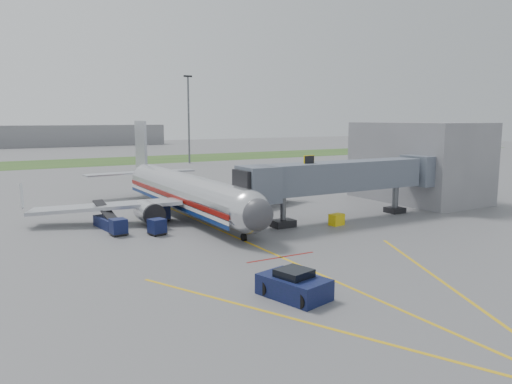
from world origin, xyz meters
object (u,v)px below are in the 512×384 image
airliner (186,191)px  ramp_worker (138,209)px  belt_loader (108,222)px  pushback_tug (294,285)px

airliner → ramp_worker: airliner is taller
belt_loader → airliner: bearing=13.2°
pushback_tug → belt_loader: bearing=101.2°
pushback_tug → ramp_worker: bearing=91.8°
airliner → ramp_worker: (-4.88, 1.66, -1.75)m
airliner → ramp_worker: bearing=161.2°
pushback_tug → airliner: bearing=81.5°
airliner → belt_loader: (-8.91, -2.09, -2.05)m
airliner → belt_loader: size_ratio=7.08×
airliner → pushback_tug: airliner is taller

